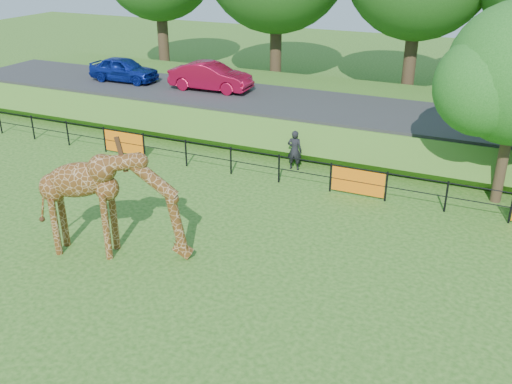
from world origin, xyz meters
TOP-DOWN VIEW (x-y plane):
  - ground at (0.00, 0.00)m, footprint 90.00×90.00m
  - giraffe at (-2.27, 1.22)m, footprint 4.51×2.03m
  - perimeter_fence at (0.00, 8.00)m, footprint 28.07×0.10m
  - embankment at (0.00, 15.50)m, footprint 40.00×9.00m
  - road at (0.00, 14.00)m, footprint 40.00×5.00m
  - car_blue at (-11.30, 14.05)m, footprint 3.75×1.58m
  - car_red at (-6.26, 14.29)m, footprint 4.17×1.58m
  - visitor at (0.05, 9.48)m, footprint 0.61×0.43m

SIDE VIEW (x-z plane):
  - ground at x=0.00m, z-range 0.00..0.00m
  - perimeter_fence at x=0.00m, z-range 0.00..1.10m
  - embankment at x=0.00m, z-range 0.00..1.30m
  - visitor at x=0.05m, z-range 0.00..1.59m
  - road at x=0.00m, z-range 1.30..1.42m
  - giraffe at x=-2.27m, z-range 0.00..3.18m
  - car_blue at x=-11.30m, z-range 1.42..2.69m
  - car_red at x=-6.26m, z-range 1.42..2.78m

